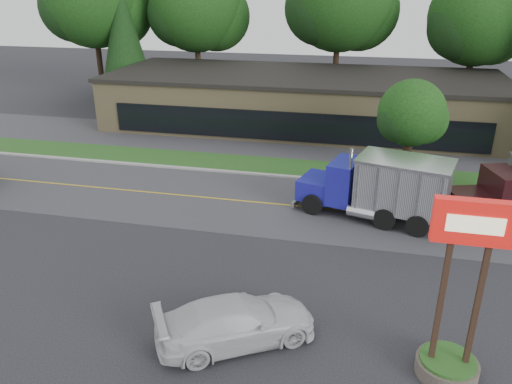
% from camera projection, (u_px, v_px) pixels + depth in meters
% --- Properties ---
extents(ground, '(140.00, 140.00, 0.00)m').
position_uv_depth(ground, '(163.00, 288.00, 20.02)').
color(ground, '#37373C').
rests_on(ground, ground).
extents(road, '(60.00, 8.00, 0.02)m').
position_uv_depth(road, '(225.00, 200.00, 28.10)').
color(road, '#4C4C50').
rests_on(road, ground).
extents(center_line, '(60.00, 0.12, 0.01)m').
position_uv_depth(center_line, '(225.00, 200.00, 28.10)').
color(center_line, gold).
rests_on(center_line, ground).
extents(curb, '(60.00, 0.30, 0.12)m').
position_uv_depth(curb, '(243.00, 174.00, 31.87)').
color(curb, '#9E9E99').
rests_on(curb, ground).
extents(grass_verge, '(60.00, 3.40, 0.03)m').
position_uv_depth(grass_verge, '(250.00, 164.00, 33.49)').
color(grass_verge, '#21531C').
rests_on(grass_verge, ground).
extents(far_parking, '(60.00, 7.00, 0.02)m').
position_uv_depth(far_parking, '(265.00, 143.00, 37.98)').
color(far_parking, '#4C4C50').
rests_on(far_parking, ground).
extents(strip_mall, '(32.00, 12.00, 4.00)m').
position_uv_depth(strip_mall, '(303.00, 101.00, 42.18)').
color(strip_mall, tan).
rests_on(strip_mall, ground).
extents(bilo_sign, '(2.20, 1.90, 5.95)m').
position_uv_depth(bilo_sign, '(455.00, 321.00, 14.84)').
color(bilo_sign, '#6B6054').
rests_on(bilo_sign, ground).
extents(tree_far_a, '(10.42, 9.81, 14.86)m').
position_uv_depth(tree_far_a, '(95.00, 2.00, 49.24)').
color(tree_far_a, '#382619').
rests_on(tree_far_a, ground).
extents(tree_far_b, '(9.67, 9.10, 13.79)m').
position_uv_depth(tree_far_b, '(198.00, 9.00, 49.25)').
color(tree_far_b, '#382619').
rests_on(tree_far_b, ground).
extents(tree_far_c, '(10.49, 9.88, 14.97)m').
position_uv_depth(tree_far_c, '(341.00, 2.00, 46.10)').
color(tree_far_c, '#382619').
rests_on(tree_far_c, ground).
extents(tree_far_d, '(8.95, 8.42, 12.76)m').
position_uv_depth(tree_far_d, '(479.00, 21.00, 43.28)').
color(tree_far_d, '#382619').
rests_on(tree_far_d, ground).
extents(evergreen_left, '(5.25, 5.25, 11.94)m').
position_uv_depth(evergreen_left, '(124.00, 36.00, 47.68)').
color(evergreen_left, '#382619').
rests_on(evergreen_left, ground).
extents(tree_verge, '(4.27, 4.02, 6.10)m').
position_uv_depth(tree_verge, '(412.00, 116.00, 29.97)').
color(tree_verge, '#382619').
rests_on(tree_verge, ground).
extents(dump_truck_blue, '(7.92, 4.35, 3.36)m').
position_uv_depth(dump_truck_blue, '(381.00, 186.00, 25.22)').
color(dump_truck_blue, black).
rests_on(dump_truck_blue, ground).
extents(rally_car, '(5.80, 4.72, 1.58)m').
position_uv_depth(rally_car, '(236.00, 321.00, 16.77)').
color(rally_car, silver).
rests_on(rally_car, ground).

